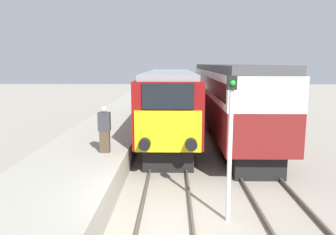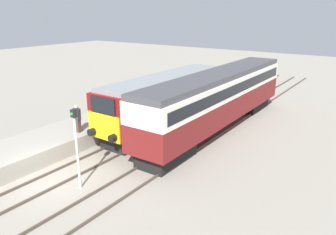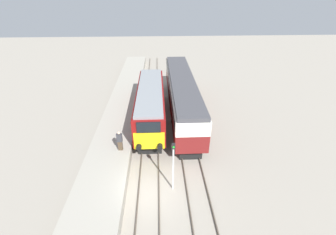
{
  "view_description": "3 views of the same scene",
  "coord_description": "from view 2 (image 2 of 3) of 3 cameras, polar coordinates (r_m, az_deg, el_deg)",
  "views": [
    {
      "loc": [
        0.21,
        -7.99,
        4.27
      ],
      "look_at": [
        0.0,
        3.89,
        2.3
      ],
      "focal_mm": 35.0,
      "sensor_mm": 36.0,
      "label": 1
    },
    {
      "loc": [
        13.23,
        -8.66,
        8.16
      ],
      "look_at": [
        1.7,
        7.89,
        1.6
      ],
      "focal_mm": 35.0,
      "sensor_mm": 36.0,
      "label": 2
    },
    {
      "loc": [
        0.83,
        -10.92,
        12.42
      ],
      "look_at": [
        1.7,
        7.89,
        1.6
      ],
      "focal_mm": 24.0,
      "sensor_mm": 36.0,
      "label": 3
    }
  ],
  "objects": [
    {
      "name": "platform_left",
      "position": [
        24.69,
        -9.41,
        -0.35
      ],
      "size": [
        3.5,
        50.0,
        0.97
      ],
      "color": "#9E998C",
      "rests_on": "ground_plane"
    },
    {
      "name": "rails_near_track",
      "position": [
        20.67,
        -8.51,
        -5.24
      ],
      "size": [
        1.51,
        60.0,
        0.14
      ],
      "color": "#4C4238",
      "rests_on": "ground_plane"
    },
    {
      "name": "passenger_carriage",
      "position": [
        23.32,
        8.87,
        3.82
      ],
      "size": [
        2.75,
        17.25,
        4.19
      ],
      "color": "black",
      "rests_on": "ground_plane"
    },
    {
      "name": "ground_plane",
      "position": [
        17.79,
        -19.72,
        -10.43
      ],
      "size": [
        120.0,
        120.0,
        0.0
      ],
      "primitive_type": "plane",
      "color": "gray"
    },
    {
      "name": "locomotive",
      "position": [
        23.64,
        -0.49,
        3.21
      ],
      "size": [
        2.7,
        12.68,
        3.84
      ],
      "color": "black",
      "rests_on": "ground_plane"
    },
    {
      "name": "signal_post",
      "position": [
        15.79,
        -15.68,
        -4.26
      ],
      "size": [
        0.24,
        0.28,
        3.96
      ],
      "color": "silver",
      "rests_on": "ground_plane"
    },
    {
      "name": "person_on_platform",
      "position": [
        20.99,
        -15.52,
        -0.18
      ],
      "size": [
        0.44,
        0.26,
        1.75
      ],
      "color": "#473828",
      "rests_on": "platform_left"
    },
    {
      "name": "rails_far_track",
      "position": [
        18.67,
        -0.79,
        -7.66
      ],
      "size": [
        1.5,
        60.0,
        0.14
      ],
      "color": "#4C4238",
      "rests_on": "ground_plane"
    }
  ]
}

